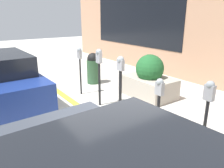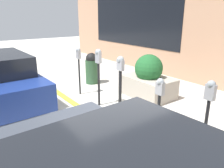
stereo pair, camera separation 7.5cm
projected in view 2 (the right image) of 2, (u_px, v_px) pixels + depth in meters
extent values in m
plane|color=beige|center=(107.00, 124.00, 5.04)|extent=(40.00, 40.00, 0.00)
cube|color=gold|center=(104.00, 124.00, 4.99)|extent=(19.00, 0.16, 0.04)
cube|color=tan|center=(222.00, 26.00, 6.94)|extent=(19.00, 0.15, 4.16)
cube|color=black|center=(131.00, 18.00, 10.11)|extent=(5.70, 0.02, 2.49)
cylinder|color=black|center=(204.00, 133.00, 3.53)|extent=(0.05, 0.05, 1.16)
cube|color=#99999E|center=(210.00, 92.00, 3.32)|extent=(0.15, 0.09, 0.25)
sphere|color=gray|center=(211.00, 84.00, 3.29)|extent=(0.13, 0.13, 0.13)
cylinder|color=black|center=(158.00, 117.00, 4.29)|extent=(0.06, 0.06, 0.96)
cube|color=#99999E|center=(160.00, 88.00, 4.11)|extent=(0.17, 0.09, 0.25)
sphere|color=gray|center=(161.00, 82.00, 4.07)|extent=(0.14, 0.14, 0.14)
cylinder|color=black|center=(120.00, 95.00, 5.13)|extent=(0.08, 0.08, 1.21)
cube|color=#99999E|center=(120.00, 65.00, 4.91)|extent=(0.19, 0.09, 0.25)
sphere|color=gray|center=(120.00, 60.00, 4.88)|extent=(0.16, 0.16, 0.16)
cylinder|color=black|center=(99.00, 85.00, 5.93)|extent=(0.06, 0.06, 1.20)
cube|color=#99999E|center=(98.00, 58.00, 5.71)|extent=(0.19, 0.09, 0.30)
sphere|color=gray|center=(98.00, 52.00, 5.66)|extent=(0.16, 0.16, 0.16)
cylinder|color=black|center=(79.00, 77.00, 6.79)|extent=(0.05, 0.05, 1.14)
cube|color=#99999E|center=(78.00, 54.00, 6.58)|extent=(0.16, 0.09, 0.26)
sphere|color=gray|center=(78.00, 50.00, 6.54)|extent=(0.13, 0.13, 0.13)
cube|color=#A39989|center=(148.00, 87.00, 6.70)|extent=(1.55, 1.02, 0.61)
sphere|color=#1E5628|center=(149.00, 68.00, 6.53)|extent=(0.84, 0.84, 0.84)
cylinder|color=black|center=(123.00, 167.00, 3.04)|extent=(0.76, 0.22, 0.76)
cylinder|color=black|center=(17.00, 79.00, 7.44)|extent=(0.63, 0.23, 0.63)
cylinder|color=black|center=(42.00, 102.00, 5.52)|extent=(0.63, 0.23, 0.63)
cylinder|color=#2D5133|center=(92.00, 72.00, 7.96)|extent=(0.45, 0.45, 0.86)
sphere|color=black|center=(91.00, 59.00, 7.81)|extent=(0.41, 0.41, 0.41)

